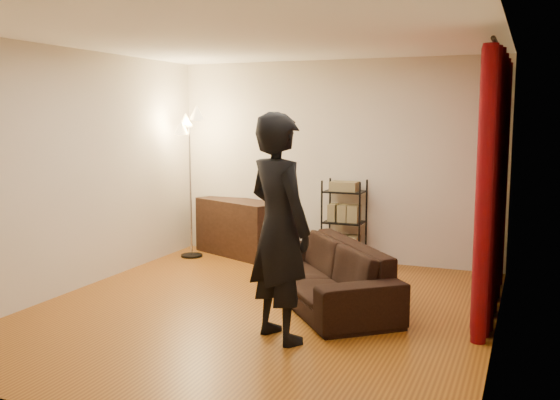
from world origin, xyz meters
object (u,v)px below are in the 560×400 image
at_px(media_cabinet, 239,228).
at_px(storage_boxes, 280,249).
at_px(sofa, 323,273).
at_px(floor_lamp, 190,185).
at_px(person, 279,228).
at_px(wire_shelf, 344,222).

relative_size(media_cabinet, storage_boxes, 3.62).
height_order(sofa, media_cabinet, media_cabinet).
xyz_separation_m(sofa, storage_boxes, (-1.14, 1.60, -0.17)).
distance_m(sofa, floor_lamp, 2.82).
xyz_separation_m(person, wire_shelf, (-0.27, 2.94, -0.44)).
relative_size(sofa, storage_boxes, 5.91).
relative_size(wire_shelf, floor_lamp, 0.56).
xyz_separation_m(sofa, wire_shelf, (-0.29, 1.76, 0.24)).
bearing_deg(sofa, storage_boxes, 176.10).
bearing_deg(floor_lamp, sofa, -29.63).
distance_m(sofa, media_cabinet, 2.49).
relative_size(sofa, floor_lamp, 1.09).
bearing_deg(storage_boxes, person, -67.99).
xyz_separation_m(storage_boxes, wire_shelf, (0.86, 0.15, 0.41)).
height_order(sofa, storage_boxes, sofa).
height_order(person, wire_shelf, person).
bearing_deg(media_cabinet, person, -34.59).
bearing_deg(storage_boxes, media_cabinet, 171.19).
bearing_deg(floor_lamp, wire_shelf, 10.89).
bearing_deg(floor_lamp, media_cabinet, 31.92).
height_order(storage_boxes, wire_shelf, wire_shelf).
bearing_deg(floor_lamp, storage_boxes, 11.38).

